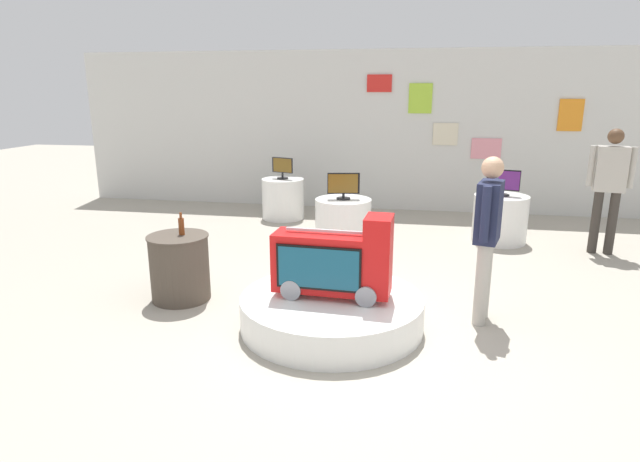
# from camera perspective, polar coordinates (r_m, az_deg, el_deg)

# --- Properties ---
(ground_plane) EXTENTS (30.00, 30.00, 0.00)m
(ground_plane) POSITION_cam_1_polar(r_m,az_deg,el_deg) (4.87, 4.30, -11.48)
(ground_plane) COLOR #A8A091
(back_wall_display) EXTENTS (12.09, 0.13, 2.87)m
(back_wall_display) POSITION_cam_1_polar(r_m,az_deg,el_deg) (9.85, 8.06, 10.63)
(back_wall_display) COLOR silver
(back_wall_display) RESTS_ON ground
(main_display_pedestal) EXTENTS (1.72, 1.72, 0.31)m
(main_display_pedestal) POSITION_cam_1_polar(r_m,az_deg,el_deg) (5.02, 1.27, -8.68)
(main_display_pedestal) COLOR white
(main_display_pedestal) RESTS_ON ground
(novelty_firetruck_tv) EXTENTS (1.10, 0.44, 0.79)m
(novelty_firetruck_tv) POSITION_cam_1_polar(r_m,az_deg,el_deg) (4.83, 1.55, -3.54)
(novelty_firetruck_tv) COLOR gray
(novelty_firetruck_tv) RESTS_ON main_display_pedestal
(display_pedestal_left_rear) EXTENTS (0.78, 0.78, 0.69)m
(display_pedestal_left_rear) POSITION_cam_1_polar(r_m,az_deg,el_deg) (8.14, 18.90, 1.26)
(display_pedestal_left_rear) COLOR white
(display_pedestal_left_rear) RESTS_ON ground
(tv_on_left_rear) EXTENTS (0.46, 0.21, 0.38)m
(tv_on_left_rear) POSITION_cam_1_polar(r_m,az_deg,el_deg) (8.03, 19.25, 5.05)
(tv_on_left_rear) COLOR black
(tv_on_left_rear) RESTS_ON display_pedestal_left_rear
(display_pedestal_center_rear) EXTENTS (0.79, 0.79, 0.69)m
(display_pedestal_center_rear) POSITION_cam_1_polar(r_m,az_deg,el_deg) (7.46, 2.52, 0.86)
(display_pedestal_center_rear) COLOR white
(display_pedestal_center_rear) RESTS_ON ground
(tv_on_center_rear) EXTENTS (0.45, 0.20, 0.37)m
(tv_on_center_rear) POSITION_cam_1_polar(r_m,az_deg,el_deg) (7.34, 2.55, 4.98)
(tv_on_center_rear) COLOR black
(tv_on_center_rear) RESTS_ON display_pedestal_center_rear
(display_pedestal_right_rear) EXTENTS (0.72, 0.72, 0.69)m
(display_pedestal_right_rear) POSITION_cam_1_polar(r_m,az_deg,el_deg) (9.16, -4.03, 3.52)
(display_pedestal_right_rear) COLOR white
(display_pedestal_right_rear) RESTS_ON ground
(tv_on_right_rear) EXTENTS (0.38, 0.19, 0.37)m
(tv_on_right_rear) POSITION_cam_1_polar(r_m,az_deg,el_deg) (9.07, -4.09, 6.92)
(tv_on_right_rear) COLOR black
(tv_on_right_rear) RESTS_ON display_pedestal_right_rear
(side_table_round) EXTENTS (0.64, 0.64, 0.70)m
(side_table_round) POSITION_cam_1_polar(r_m,az_deg,el_deg) (5.78, -14.96, -3.77)
(side_table_round) COLOR #4C4238
(side_table_round) RESTS_ON ground
(bottle_on_side_table) EXTENTS (0.06, 0.06, 0.24)m
(bottle_on_side_table) POSITION_cam_1_polar(r_m,az_deg,el_deg) (5.68, -14.79, 0.55)
(bottle_on_side_table) COLOR brown
(bottle_on_side_table) RESTS_ON side_table_round
(shopper_browsing_near_truck) EXTENTS (0.29, 0.54, 1.60)m
(shopper_browsing_near_truck) POSITION_cam_1_polar(r_m,az_deg,el_deg) (5.13, 17.70, 0.31)
(shopper_browsing_near_truck) COLOR #B2ADA3
(shopper_browsing_near_truck) RESTS_ON ground
(shopper_browsing_rear) EXTENTS (0.55, 0.26, 1.69)m
(shopper_browsing_rear) POSITION_cam_1_polar(r_m,az_deg,el_deg) (8.01, 28.86, 4.69)
(shopper_browsing_rear) COLOR #38332D
(shopper_browsing_rear) RESTS_ON ground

